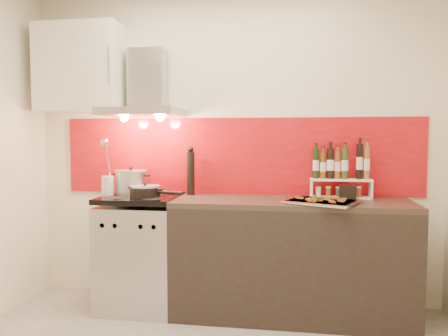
% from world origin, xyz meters
% --- Properties ---
extents(back_wall, '(3.40, 0.02, 2.60)m').
position_xyz_m(back_wall, '(0.00, 1.40, 1.30)').
color(back_wall, silver).
rests_on(back_wall, ground).
extents(backsplash, '(3.00, 0.02, 0.64)m').
position_xyz_m(backsplash, '(0.05, 1.39, 1.22)').
color(backsplash, '#9B0C08').
rests_on(backsplash, back_wall).
extents(range_stove, '(0.60, 0.60, 0.91)m').
position_xyz_m(range_stove, '(-0.70, 1.10, 0.44)').
color(range_stove, '#B7B7BA').
rests_on(range_stove, ground).
extents(counter, '(1.80, 0.60, 0.90)m').
position_xyz_m(counter, '(0.50, 1.10, 0.45)').
color(counter, black).
rests_on(counter, ground).
extents(range_hood, '(0.62, 0.50, 0.61)m').
position_xyz_m(range_hood, '(-0.70, 1.24, 1.74)').
color(range_hood, '#B7B7BA').
rests_on(range_hood, back_wall).
extents(upper_cabinet, '(0.70, 0.35, 0.72)m').
position_xyz_m(upper_cabinet, '(-1.25, 1.22, 1.95)').
color(upper_cabinet, '#EDE9CE').
rests_on(upper_cabinet, back_wall).
extents(stock_pot, '(0.27, 0.27, 0.23)m').
position_xyz_m(stock_pot, '(-0.83, 1.22, 1.01)').
color(stock_pot, '#B7B7BA').
rests_on(stock_pot, range_stove).
extents(saute_pan, '(0.46, 0.24, 0.11)m').
position_xyz_m(saute_pan, '(-0.64, 1.05, 0.95)').
color(saute_pan, black).
rests_on(saute_pan, range_stove).
extents(utensil_jar, '(0.10, 0.15, 0.47)m').
position_xyz_m(utensil_jar, '(-0.98, 1.09, 1.04)').
color(utensil_jar, silver).
rests_on(utensil_jar, range_stove).
extents(pepper_mill, '(0.06, 0.06, 0.40)m').
position_xyz_m(pepper_mill, '(-0.33, 1.28, 1.09)').
color(pepper_mill, black).
rests_on(pepper_mill, counter).
extents(step_shelf, '(0.47, 0.13, 0.43)m').
position_xyz_m(step_shelf, '(0.87, 1.26, 1.09)').
color(step_shelf, white).
rests_on(step_shelf, counter).
extents(caddy_box, '(0.13, 0.07, 0.11)m').
position_xyz_m(caddy_box, '(0.92, 1.16, 0.96)').
color(caddy_box, black).
rests_on(caddy_box, counter).
extents(baking_tray, '(0.60, 0.54, 0.03)m').
position_xyz_m(baking_tray, '(0.71, 0.96, 0.92)').
color(baking_tray, silver).
rests_on(baking_tray, counter).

